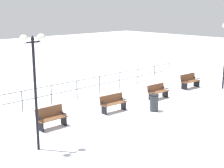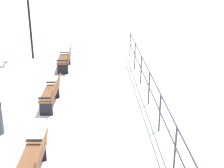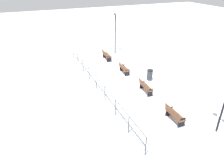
% 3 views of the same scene
% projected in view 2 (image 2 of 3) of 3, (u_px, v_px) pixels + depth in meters
% --- Properties ---
extents(ground_plane, '(80.00, 80.00, 0.00)m').
position_uv_depth(ground_plane, '(46.00, 135.00, 9.02)').
color(ground_plane, white).
rests_on(ground_plane, ground).
extents(bench_nearest, '(0.59, 1.39, 0.93)m').
position_uv_depth(bench_nearest, '(66.00, 59.00, 13.80)').
color(bench_nearest, brown).
rests_on(bench_nearest, ground).
extents(bench_second, '(0.61, 1.51, 0.88)m').
position_uv_depth(bench_second, '(52.00, 93.00, 10.49)').
color(bench_second, brown).
rests_on(bench_second, ground).
extents(bench_third, '(0.62, 1.41, 0.84)m').
position_uv_depth(bench_third, '(34.00, 160.00, 7.21)').
color(bench_third, brown).
rests_on(bench_third, ground).
extents(waterfront_railing, '(0.05, 13.94, 1.12)m').
position_uv_depth(waterfront_railing, '(160.00, 107.00, 8.93)').
color(waterfront_railing, '#383D42').
rests_on(waterfront_railing, ground).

